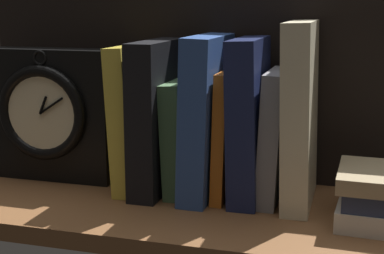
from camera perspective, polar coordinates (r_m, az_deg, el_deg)
The scene contains 11 objects.
ground_plane at distance 83.41cm, azimuth 0.94°, elevation -8.48°, with size 82.01×29.35×2.50cm, color brown.
back_panel at distance 92.18cm, azimuth 3.30°, elevation 6.13°, with size 82.01×1.20×36.93cm, color black.
book_yellow_seinlanguage at distance 88.43cm, azimuth -5.82°, elevation 0.98°, with size 3.00×14.01×22.15cm, color gold.
book_black_skeptic at distance 86.99cm, azimuth -3.45°, elevation 1.09°, with size 4.19×16.66×22.92cm, color black.
book_green_romantic at distance 86.41cm, azimuth -0.99°, elevation -0.96°, with size 2.98×12.32×17.04cm, color #476B44.
book_blue_modern at distance 84.68cm, azimuth 1.47°, elevation 1.09°, with size 4.06×16.77×23.78cm, color #2D4C8E.
book_orange_pandolfini at distance 84.46cm, azimuth 3.57°, elevation -0.67°, with size 1.78×12.71×18.83cm, color orange.
book_navy_bierce at distance 83.34cm, azimuth 5.75°, elevation 0.76°, with size 4.07×14.74×23.50cm, color #192147.
book_gray_chess at distance 83.25cm, azimuth 8.24°, elevation -0.91°, with size 2.79×12.72×18.99cm, color gray.
book_cream_twain at distance 82.14cm, azimuth 10.79°, elevation 1.29°, with size 3.77×15.90×25.93cm, color beige.
framed_clock at distance 94.87cm, azimuth -14.05°, elevation 1.27°, with size 21.28×6.52×21.28cm.
Camera 1 is at (20.37, -75.28, 28.35)cm, focal length 53.25 mm.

